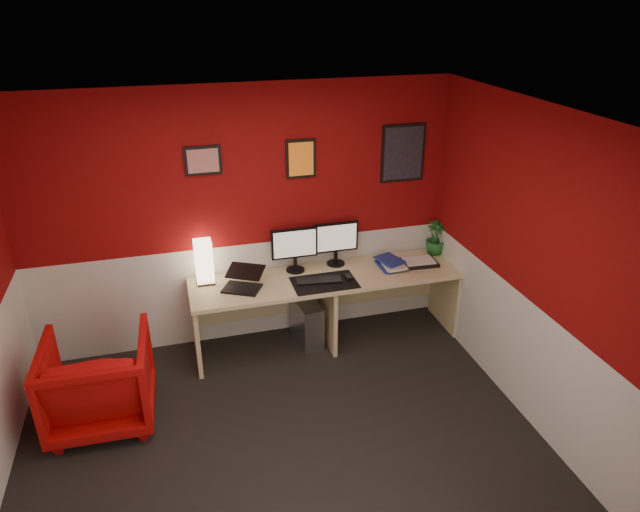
{
  "coord_description": "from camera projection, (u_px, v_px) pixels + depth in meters",
  "views": [
    {
      "loc": [
        -0.63,
        -3.22,
        3.23
      ],
      "look_at": [
        0.6,
        1.21,
        1.05
      ],
      "focal_mm": 31.99,
      "sensor_mm": 36.0,
      "label": 1
    }
  ],
  "objects": [
    {
      "name": "monitor_right",
      "position": [
        336.0,
        237.0,
        5.54
      ],
      "size": [
        0.45,
        0.06,
        0.58
      ],
      "primitive_type": "cube",
      "color": "black",
      "rests_on": "desk"
    },
    {
      "name": "book_top",
      "position": [
        381.0,
        263.0,
        5.55
      ],
      "size": [
        0.28,
        0.32,
        0.03
      ],
      "primitive_type": "imported",
      "rotation": [
        0.0,
        0.0,
        0.31
      ],
      "color": "navy",
      "rests_on": "book_middle"
    },
    {
      "name": "shoji_lamp",
      "position": [
        204.0,
        263.0,
        5.23
      ],
      "size": [
        0.16,
        0.16,
        0.4
      ],
      "primitive_type": "cube",
      "color": "#FFE5B2",
      "rests_on": "desk"
    },
    {
      "name": "monitor_left",
      "position": [
        295.0,
        243.0,
        5.41
      ],
      "size": [
        0.45,
        0.06,
        0.58
      ],
      "primitive_type": "cube",
      "color": "black",
      "rests_on": "desk"
    },
    {
      "name": "book_middle",
      "position": [
        383.0,
        266.0,
        5.54
      ],
      "size": [
        0.22,
        0.3,
        0.02
      ],
      "primitive_type": "imported",
      "rotation": [
        0.0,
        0.0,
        -0.03
      ],
      "color": "silver",
      "rests_on": "book_bottom"
    },
    {
      "name": "art_center",
      "position": [
        301.0,
        159.0,
        5.22
      ],
      "size": [
        0.28,
        0.02,
        0.36
      ],
      "primitive_type": "cube",
      "color": "orange",
      "rests_on": "wall_back"
    },
    {
      "name": "art_left",
      "position": [
        203.0,
        161.0,
        4.98
      ],
      "size": [
        0.32,
        0.02,
        0.26
      ],
      "primitive_type": "cube",
      "color": "red",
      "rests_on": "wall_back"
    },
    {
      "name": "ceiling",
      "position": [
        276.0,
        126.0,
        3.27
      ],
      "size": [
        4.0,
        3.5,
        0.01
      ],
      "primitive_type": "cube",
      "color": "white",
      "rests_on": "ground"
    },
    {
      "name": "pc_tower",
      "position": [
        306.0,
        322.0,
        5.64
      ],
      "size": [
        0.25,
        0.47,
        0.45
      ],
      "primitive_type": "cube",
      "rotation": [
        0.0,
        0.0,
        0.12
      ],
      "color": "#99999E",
      "rests_on": "ground"
    },
    {
      "name": "wall_right",
      "position": [
        542.0,
        277.0,
        4.29
      ],
      "size": [
        0.01,
        3.5,
        2.5
      ],
      "primitive_type": "cube",
      "color": "maroon",
      "rests_on": "ground"
    },
    {
      "name": "art_right",
      "position": [
        403.0,
        153.0,
        5.47
      ],
      "size": [
        0.44,
        0.02,
        0.56
      ],
      "primitive_type": "cube",
      "color": "black",
      "rests_on": "wall_back"
    },
    {
      "name": "laptop",
      "position": [
        241.0,
        279.0,
        5.14
      ],
      "size": [
        0.4,
        0.36,
        0.22
      ],
      "primitive_type": "cube",
      "rotation": [
        0.0,
        0.0,
        -0.49
      ],
      "color": "black",
      "rests_on": "desk"
    },
    {
      "name": "armchair",
      "position": [
        99.0,
        381.0,
        4.55
      ],
      "size": [
        0.83,
        0.85,
        0.75
      ],
      "primitive_type": "imported",
      "rotation": [
        0.0,
        0.0,
        3.11
      ],
      "color": "#B80807",
      "rests_on": "ground"
    },
    {
      "name": "keyboard",
      "position": [
        319.0,
        280.0,
        5.32
      ],
      "size": [
        0.43,
        0.19,
        0.02
      ],
      "primitive_type": "cube",
      "rotation": [
        0.0,
        0.0,
        -0.13
      ],
      "color": "black",
      "rests_on": "desk_mat"
    },
    {
      "name": "wainscot_back",
      "position": [
        247.0,
        291.0,
        5.65
      ],
      "size": [
        4.0,
        0.01,
        1.0
      ],
      "primitive_type": "cube",
      "color": "silver",
      "rests_on": "ground"
    },
    {
      "name": "desk_mat",
      "position": [
        324.0,
        282.0,
        5.3
      ],
      "size": [
        0.6,
        0.38,
        0.01
      ],
      "primitive_type": "cube",
      "color": "black",
      "rests_on": "desk"
    },
    {
      "name": "mouse",
      "position": [
        349.0,
        277.0,
        5.36
      ],
      "size": [
        0.07,
        0.1,
        0.03
      ],
      "primitive_type": "cube",
      "rotation": [
        0.0,
        0.0,
        0.07
      ],
      "color": "black",
      "rests_on": "desk_mat"
    },
    {
      "name": "desk",
      "position": [
        327.0,
        309.0,
        5.58
      ],
      "size": [
        2.6,
        0.65,
        0.73
      ],
      "primitive_type": "cube",
      "color": "#D3BF87",
      "rests_on": "ground"
    },
    {
      "name": "wainscot_right",
      "position": [
        526.0,
        359.0,
        4.61
      ],
      "size": [
        0.01,
        3.5,
        1.0
      ],
      "primitive_type": "cube",
      "color": "silver",
      "rests_on": "ground"
    },
    {
      "name": "ground",
      "position": [
        287.0,
        454.0,
        4.34
      ],
      "size": [
        4.0,
        3.5,
        0.01
      ],
      "primitive_type": "cube",
      "color": "black",
      "rests_on": "ground"
    },
    {
      "name": "zen_tray",
      "position": [
        419.0,
        262.0,
        5.66
      ],
      "size": [
        0.36,
        0.27,
        0.03
      ],
      "primitive_type": "cube",
      "rotation": [
        0.0,
        0.0,
        -0.06
      ],
      "color": "black",
      "rests_on": "desk"
    },
    {
      "name": "wall_back",
      "position": [
        243.0,
        220.0,
        5.33
      ],
      "size": [
        4.0,
        0.01,
        2.5
      ],
      "primitive_type": "cube",
      "color": "maroon",
      "rests_on": "ground"
    },
    {
      "name": "potted_plant",
      "position": [
        435.0,
        238.0,
        5.81
      ],
      "size": [
        0.21,
        0.21,
        0.35
      ],
      "primitive_type": "imported",
      "rotation": [
        0.0,
        0.0,
        -0.07
      ],
      "color": "#19591E",
      "rests_on": "desk"
    },
    {
      "name": "book_bottom",
      "position": [
        379.0,
        267.0,
        5.57
      ],
      "size": [
        0.22,
        0.29,
        0.03
      ],
      "primitive_type": "imported",
      "rotation": [
        0.0,
        0.0,
        0.02
      ],
      "color": "navy",
      "rests_on": "desk"
    }
  ]
}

